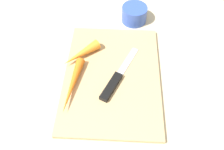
{
  "coord_description": "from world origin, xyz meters",
  "views": [
    {
      "loc": [
        0.35,
        0.02,
        0.51
      ],
      "look_at": [
        0.0,
        0.0,
        0.01
      ],
      "focal_mm": 35.73,
      "sensor_mm": 36.0,
      "label": 1
    }
  ],
  "objects_px": {
    "cutting_board": "(112,76)",
    "carrot_long": "(72,85)",
    "knife": "(114,83)",
    "carrot_short": "(81,54)",
    "small_bowl": "(134,14)"
  },
  "relations": [
    {
      "from": "carrot_long",
      "to": "small_bowl",
      "type": "bearing_deg",
      "value": 158.13
    },
    {
      "from": "cutting_board",
      "to": "carrot_long",
      "type": "xyz_separation_m",
      "value": [
        0.04,
        -0.1,
        0.02
      ]
    },
    {
      "from": "carrot_long",
      "to": "carrot_short",
      "type": "xyz_separation_m",
      "value": [
        -0.1,
        0.01,
        0.0
      ]
    },
    {
      "from": "cutting_board",
      "to": "carrot_short",
      "type": "relative_size",
      "value": 3.05
    },
    {
      "from": "cutting_board",
      "to": "knife",
      "type": "distance_m",
      "value": 0.03
    },
    {
      "from": "knife",
      "to": "small_bowl",
      "type": "height_order",
      "value": "small_bowl"
    },
    {
      "from": "carrot_short",
      "to": "small_bowl",
      "type": "distance_m",
      "value": 0.24
    },
    {
      "from": "cutting_board",
      "to": "carrot_long",
      "type": "distance_m",
      "value": 0.11
    },
    {
      "from": "small_bowl",
      "to": "carrot_long",
      "type": "bearing_deg",
      "value": -29.69
    },
    {
      "from": "knife",
      "to": "small_bowl",
      "type": "distance_m",
      "value": 0.28
    },
    {
      "from": "carrot_long",
      "to": "cutting_board",
      "type": "bearing_deg",
      "value": 121.68
    },
    {
      "from": "cutting_board",
      "to": "knife",
      "type": "relative_size",
      "value": 1.9
    },
    {
      "from": "knife",
      "to": "carrot_short",
      "type": "xyz_separation_m",
      "value": [
        -0.09,
        -0.1,
        0.01
      ]
    },
    {
      "from": "knife",
      "to": "carrot_long",
      "type": "height_order",
      "value": "carrot_long"
    },
    {
      "from": "carrot_short",
      "to": "small_bowl",
      "type": "xyz_separation_m",
      "value": [
        -0.18,
        0.15,
        -0.0
      ]
    }
  ]
}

